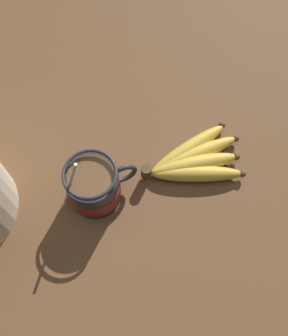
{
  "coord_description": "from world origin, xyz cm",
  "views": [
    {
      "loc": [
        -9.98,
        -29.23,
        69.35
      ],
      "look_at": [
        1.67,
        -1.65,
        7.76
      ],
      "focal_mm": 40.0,
      "sensor_mm": 36.0,
      "label": 1
    }
  ],
  "objects": [
    {
      "name": "coffee_mug",
      "position": [
        -7.95,
        -1.51,
        7.77
      ],
      "size": [
        14.71,
        9.63,
        14.61
      ],
      "color": "#28282D",
      "rests_on": "table"
    },
    {
      "name": "banana_bunch",
      "position": [
        11.6,
        -2.58,
        4.99
      ],
      "size": [
        21.28,
        14.12,
        4.07
      ],
      "color": "#4C381E",
      "rests_on": "table"
    },
    {
      "name": "table",
      "position": [
        0.0,
        0.0,
        1.7
      ],
      "size": [
        116.43,
        116.43,
        3.4
      ],
      "color": "brown",
      "rests_on": "ground"
    }
  ]
}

